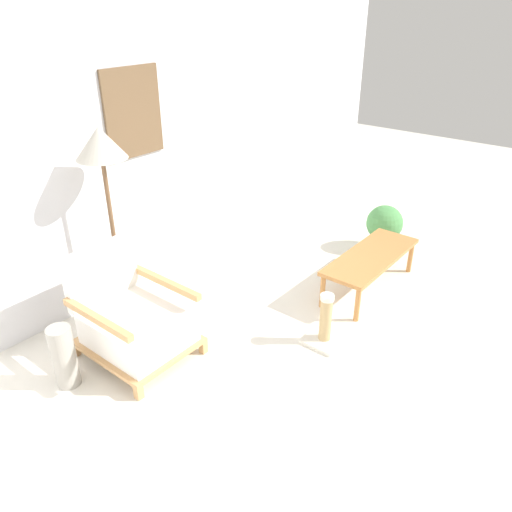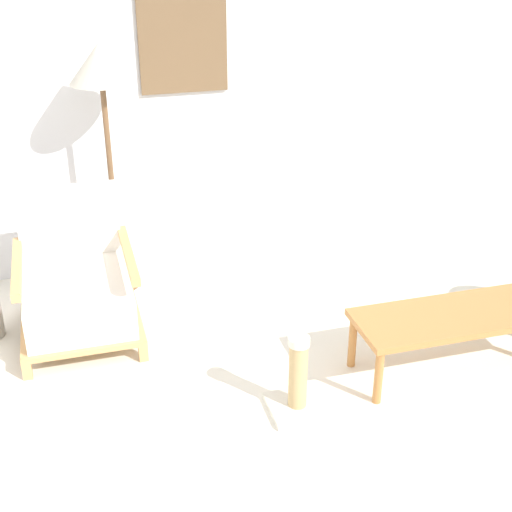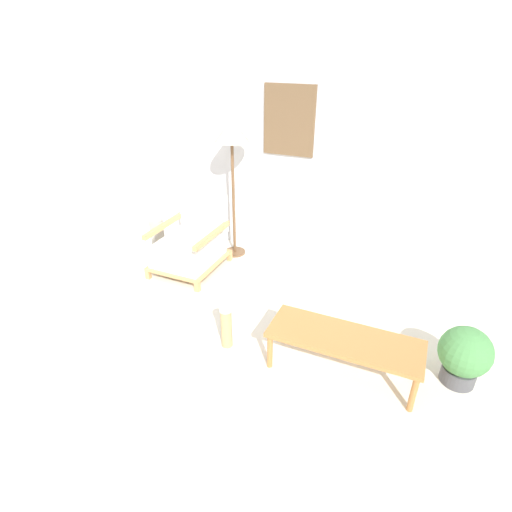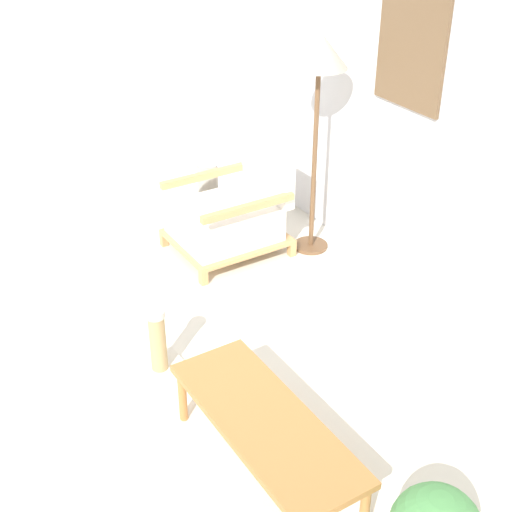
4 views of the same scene
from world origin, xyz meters
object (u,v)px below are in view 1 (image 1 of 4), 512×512
object	(u,v)px
armchair	(133,320)
scratching_post	(325,326)
floor_lamp	(102,156)
coffee_table	(371,259)
potted_plant	(384,226)
vase	(64,357)

from	to	relation	value
armchair	scratching_post	distance (m)	1.45
floor_lamp	coffee_table	size ratio (longest dim) A/B	1.38
coffee_table	potted_plant	size ratio (longest dim) A/B	2.38
floor_lamp	vase	bearing A→B (deg)	-152.56
vase	potted_plant	xyz separation A→B (m)	(3.29, -0.76, 0.03)
scratching_post	coffee_table	bearing A→B (deg)	6.72
coffee_table	potted_plant	bearing A→B (deg)	17.74
armchair	coffee_table	world-z (taller)	armchair
potted_plant	scratching_post	xyz separation A→B (m)	(-1.77, -0.38, -0.12)
coffee_table	armchair	bearing A→B (deg)	154.15
armchair	vase	bearing A→B (deg)	170.04
armchair	floor_lamp	bearing A→B (deg)	60.66
vase	potted_plant	world-z (taller)	potted_plant
armchair	potted_plant	size ratio (longest dim) A/B	1.67
floor_lamp	potted_plant	size ratio (longest dim) A/B	3.29
floor_lamp	scratching_post	size ratio (longest dim) A/B	3.70
armchair	floor_lamp	size ratio (longest dim) A/B	0.51
floor_lamp	armchair	bearing A→B (deg)	-119.34
scratching_post	vase	bearing A→B (deg)	143.04
vase	scratching_post	size ratio (longest dim) A/B	1.09
coffee_table	scratching_post	world-z (taller)	scratching_post
coffee_table	scratching_post	size ratio (longest dim) A/B	2.68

